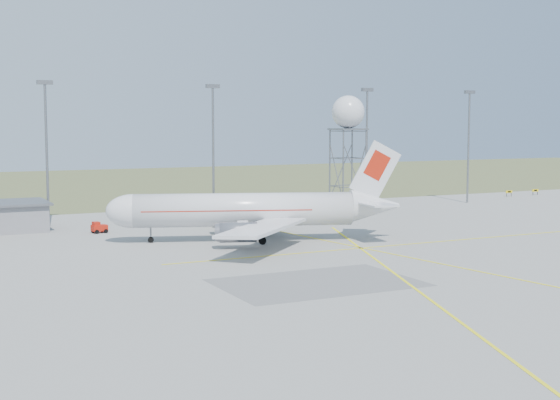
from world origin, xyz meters
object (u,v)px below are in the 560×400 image
radar_tower (348,148)px  fire_truck (232,210)px  baggage_tug (99,229)px  airliner_main (249,210)px

radar_tower → fire_truck: (-20.33, -0.33, -8.97)m
fire_truck → baggage_tug: bearing=-170.9°
airliner_main → radar_tower: bearing=-123.4°
radar_tower → airliner_main: bearing=-143.3°
radar_tower → baggage_tug: bearing=-174.4°
fire_truck → baggage_tug: fire_truck is taller
airliner_main → baggage_tug: size_ratio=16.57×
radar_tower → fire_truck: radar_tower is taller
fire_truck → radar_tower: bearing=0.0°
airliner_main → baggage_tug: airliner_main is taller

